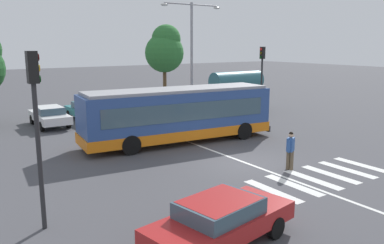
{
  "coord_description": "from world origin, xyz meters",
  "views": [
    {
      "loc": [
        -11.9,
        -13.34,
        5.47
      ],
      "look_at": [
        -0.16,
        4.0,
        1.3
      ],
      "focal_mm": 36.79,
      "sensor_mm": 36.0,
      "label": 1
    }
  ],
  "objects_px": {
    "parked_car_teal": "(87,110)",
    "background_tree_right": "(165,49)",
    "foreground_sedan": "(221,219)",
    "traffic_light_far_corner": "(262,70)",
    "pedestrian_crossing_street": "(290,149)",
    "parked_car_white": "(49,115)",
    "city_transit_bus": "(179,115)",
    "twin_arm_street_lamp": "(192,46)",
    "traffic_light_near_corner": "(36,114)",
    "parked_car_red": "(150,104)",
    "bus_stop_shelter": "(237,82)",
    "parked_car_champagne": "(122,107)",
    "parked_car_charcoal": "(182,102)"
  },
  "relations": [
    {
      "from": "city_transit_bus",
      "to": "parked_car_white",
      "type": "relative_size",
      "value": 2.49
    },
    {
      "from": "traffic_light_far_corner",
      "to": "bus_stop_shelter",
      "type": "relative_size",
      "value": 1.11
    },
    {
      "from": "parked_car_charcoal",
      "to": "background_tree_right",
      "type": "distance_m",
      "value": 8.68
    },
    {
      "from": "background_tree_right",
      "to": "traffic_light_near_corner",
      "type": "bearing_deg",
      "value": -127.63
    },
    {
      "from": "bus_stop_shelter",
      "to": "parked_car_champagne",
      "type": "bearing_deg",
      "value": 165.08
    },
    {
      "from": "foreground_sedan",
      "to": "pedestrian_crossing_street",
      "type": "bearing_deg",
      "value": 27.96
    },
    {
      "from": "pedestrian_crossing_street",
      "to": "parked_car_white",
      "type": "xyz_separation_m",
      "value": [
        -6.29,
        15.57,
        -0.2
      ]
    },
    {
      "from": "traffic_light_near_corner",
      "to": "traffic_light_far_corner",
      "type": "distance_m",
      "value": 21.32
    },
    {
      "from": "parked_car_champagne",
      "to": "traffic_light_far_corner",
      "type": "bearing_deg",
      "value": -30.42
    },
    {
      "from": "city_transit_bus",
      "to": "traffic_light_far_corner",
      "type": "bearing_deg",
      "value": 19.96
    },
    {
      "from": "parked_car_champagne",
      "to": "background_tree_right",
      "type": "distance_m",
      "value": 11.3
    },
    {
      "from": "foreground_sedan",
      "to": "traffic_light_far_corner",
      "type": "relative_size",
      "value": 0.9
    },
    {
      "from": "parked_car_red",
      "to": "background_tree_right",
      "type": "relative_size",
      "value": 0.61
    },
    {
      "from": "city_transit_bus",
      "to": "foreground_sedan",
      "type": "distance_m",
      "value": 11.76
    },
    {
      "from": "foreground_sedan",
      "to": "parked_car_red",
      "type": "bearing_deg",
      "value": 67.04
    },
    {
      "from": "parked_car_white",
      "to": "parked_car_teal",
      "type": "bearing_deg",
      "value": 11.93
    },
    {
      "from": "parked_car_white",
      "to": "parked_car_charcoal",
      "type": "height_order",
      "value": "same"
    },
    {
      "from": "foreground_sedan",
      "to": "parked_car_white",
      "type": "relative_size",
      "value": 1.05
    },
    {
      "from": "pedestrian_crossing_street",
      "to": "twin_arm_street_lamp",
      "type": "relative_size",
      "value": 0.2
    },
    {
      "from": "twin_arm_street_lamp",
      "to": "bus_stop_shelter",
      "type": "bearing_deg",
      "value": -4.94
    },
    {
      "from": "city_transit_bus",
      "to": "twin_arm_street_lamp",
      "type": "xyz_separation_m",
      "value": [
        5.49,
        6.82,
        3.73
      ]
    },
    {
      "from": "parked_car_white",
      "to": "parked_car_red",
      "type": "relative_size",
      "value": 1.0
    },
    {
      "from": "background_tree_right",
      "to": "twin_arm_street_lamp",
      "type": "bearing_deg",
      "value": -107.8
    },
    {
      "from": "city_transit_bus",
      "to": "traffic_light_near_corner",
      "type": "bearing_deg",
      "value": -143.26
    },
    {
      "from": "traffic_light_far_corner",
      "to": "background_tree_right",
      "type": "relative_size",
      "value": 0.71
    },
    {
      "from": "pedestrian_crossing_street",
      "to": "parked_car_white",
      "type": "height_order",
      "value": "pedestrian_crossing_street"
    },
    {
      "from": "foreground_sedan",
      "to": "traffic_light_near_corner",
      "type": "xyz_separation_m",
      "value": [
        -3.77,
        3.77,
        2.74
      ]
    },
    {
      "from": "parked_car_white",
      "to": "bus_stop_shelter",
      "type": "relative_size",
      "value": 0.95
    },
    {
      "from": "city_transit_bus",
      "to": "pedestrian_crossing_street",
      "type": "xyz_separation_m",
      "value": [
        1.41,
        -6.97,
        -0.62
      ]
    },
    {
      "from": "parked_car_charcoal",
      "to": "background_tree_right",
      "type": "xyz_separation_m",
      "value": [
        2.58,
        7.15,
        4.2
      ]
    },
    {
      "from": "parked_car_champagne",
      "to": "traffic_light_far_corner",
      "type": "distance_m",
      "value": 11.0
    },
    {
      "from": "traffic_light_near_corner",
      "to": "bus_stop_shelter",
      "type": "distance_m",
      "value": 22.93
    },
    {
      "from": "parked_car_teal",
      "to": "background_tree_right",
      "type": "bearing_deg",
      "value": 32.41
    },
    {
      "from": "traffic_light_near_corner",
      "to": "background_tree_right",
      "type": "relative_size",
      "value": 0.72
    },
    {
      "from": "pedestrian_crossing_street",
      "to": "parked_car_white",
      "type": "bearing_deg",
      "value": 111.98
    },
    {
      "from": "background_tree_right",
      "to": "parked_car_champagne",
      "type": "bearing_deg",
      "value": -138.69
    },
    {
      "from": "pedestrian_crossing_street",
      "to": "traffic_light_near_corner",
      "type": "bearing_deg",
      "value": 178.65
    },
    {
      "from": "traffic_light_far_corner",
      "to": "twin_arm_street_lamp",
      "type": "relative_size",
      "value": 0.62
    },
    {
      "from": "parked_car_charcoal",
      "to": "twin_arm_street_lamp",
      "type": "relative_size",
      "value": 0.53
    },
    {
      "from": "pedestrian_crossing_street",
      "to": "parked_car_charcoal",
      "type": "height_order",
      "value": "pedestrian_crossing_street"
    },
    {
      "from": "foreground_sedan",
      "to": "background_tree_right",
      "type": "distance_m",
      "value": 29.94
    },
    {
      "from": "traffic_light_near_corner",
      "to": "background_tree_right",
      "type": "height_order",
      "value": "background_tree_right"
    },
    {
      "from": "twin_arm_street_lamp",
      "to": "background_tree_right",
      "type": "relative_size",
      "value": 1.15
    },
    {
      "from": "traffic_light_far_corner",
      "to": "bus_stop_shelter",
      "type": "xyz_separation_m",
      "value": [
        0.03,
        2.94,
        -1.08
      ]
    },
    {
      "from": "bus_stop_shelter",
      "to": "twin_arm_street_lamp",
      "type": "height_order",
      "value": "twin_arm_street_lamp"
    },
    {
      "from": "city_transit_bus",
      "to": "traffic_light_far_corner",
      "type": "relative_size",
      "value": 2.13
    },
    {
      "from": "city_transit_bus",
      "to": "traffic_light_near_corner",
      "type": "xyz_separation_m",
      "value": [
        -9.01,
        -6.72,
        1.92
      ]
    },
    {
      "from": "parked_car_white",
      "to": "background_tree_right",
      "type": "distance_m",
      "value": 15.68
    },
    {
      "from": "city_transit_bus",
      "to": "parked_car_red",
      "type": "height_order",
      "value": "city_transit_bus"
    },
    {
      "from": "pedestrian_crossing_street",
      "to": "traffic_light_near_corner",
      "type": "xyz_separation_m",
      "value": [
        -10.41,
        0.25,
        2.54
      ]
    }
  ]
}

